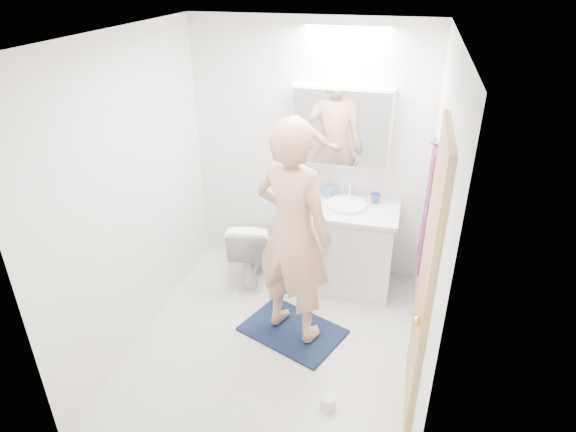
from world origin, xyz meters
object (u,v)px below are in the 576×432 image
(toilet_paper_roll, at_px, (328,401))
(toilet, at_px, (252,248))
(person, at_px, (293,233))
(toothbrush_cup, at_px, (375,198))
(medicine_cabinet, at_px, (341,126))
(soap_bottle_a, at_px, (312,185))
(vanity_cabinet, at_px, (343,248))
(soap_bottle_b, at_px, (329,188))

(toilet_paper_roll, bearing_deg, toilet, 125.57)
(person, height_order, toothbrush_cup, person)
(medicine_cabinet, relative_size, toothbrush_cup, 9.17)
(person, bearing_deg, toothbrush_cup, -96.97)
(toilet, xyz_separation_m, soap_bottle_a, (0.52, 0.27, 0.60))
(person, relative_size, toothbrush_cup, 19.00)
(vanity_cabinet, relative_size, soap_bottle_a, 3.77)
(medicine_cabinet, bearing_deg, person, -100.39)
(toothbrush_cup, bearing_deg, soap_bottle_b, 177.33)
(toothbrush_cup, height_order, toilet_paper_roll, toothbrush_cup)
(soap_bottle_a, distance_m, toilet_paper_roll, 1.94)
(vanity_cabinet, distance_m, person, 1.03)
(medicine_cabinet, height_order, toilet, medicine_cabinet)
(vanity_cabinet, relative_size, person, 0.49)
(toothbrush_cup, bearing_deg, soap_bottle_a, -179.03)
(soap_bottle_a, bearing_deg, medicine_cabinet, 14.17)
(toilet, relative_size, soap_bottle_a, 2.83)
(toothbrush_cup, bearing_deg, person, -119.11)
(medicine_cabinet, distance_m, toilet_paper_roll, 2.26)
(soap_bottle_b, height_order, toilet_paper_roll, soap_bottle_b)
(toilet, distance_m, soap_bottle_a, 0.84)
(person, bearing_deg, soap_bottle_b, -74.21)
(soap_bottle_a, bearing_deg, toilet_paper_roll, -74.03)
(soap_bottle_b, bearing_deg, medicine_cabinet, 21.39)
(medicine_cabinet, bearing_deg, toilet_paper_roll, -82.13)
(vanity_cabinet, xyz_separation_m, soap_bottle_a, (-0.35, 0.15, 0.55))
(soap_bottle_a, xyz_separation_m, toilet_paper_roll, (0.48, -1.66, -0.89))
(toilet_paper_roll, bearing_deg, person, 121.05)
(vanity_cabinet, bearing_deg, toilet, -172.46)
(vanity_cabinet, distance_m, soap_bottle_a, 0.67)
(toilet, bearing_deg, soap_bottle_b, -166.20)
(toilet, distance_m, toothbrush_cup, 1.26)
(toilet_paper_roll, bearing_deg, soap_bottle_a, 105.97)
(soap_bottle_a, bearing_deg, toothbrush_cup, 0.97)
(medicine_cabinet, relative_size, toilet_paper_roll, 8.00)
(vanity_cabinet, xyz_separation_m, person, (-0.29, -0.81, 0.57))
(soap_bottle_b, distance_m, toothbrush_cup, 0.43)
(vanity_cabinet, bearing_deg, toothbrush_cup, 33.23)
(soap_bottle_a, distance_m, soap_bottle_b, 0.17)
(toilet, height_order, soap_bottle_a, soap_bottle_a)
(toothbrush_cup, bearing_deg, toilet_paper_roll, -93.90)
(toilet, distance_m, person, 1.09)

